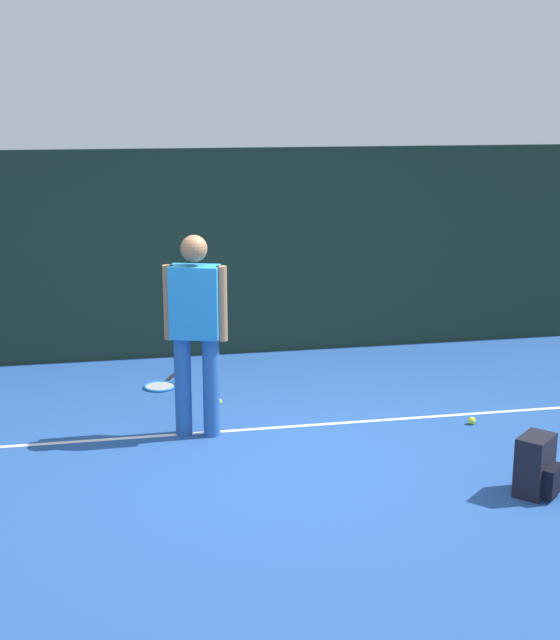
% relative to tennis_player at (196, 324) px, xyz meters
% --- Properties ---
extents(ground_plane, '(12.00, 12.00, 0.00)m').
position_rel_tennis_player_xyz_m(ground_plane, '(0.68, -0.54, -0.97)').
color(ground_plane, '#234C93').
extents(back_fence, '(10.00, 0.10, 2.26)m').
position_rel_tennis_player_xyz_m(back_fence, '(0.68, 2.46, 0.16)').
color(back_fence, '#192D23').
rests_on(back_fence, ground).
extents(court_line, '(9.00, 0.05, 0.00)m').
position_rel_tennis_player_xyz_m(court_line, '(0.68, 0.02, -0.96)').
color(court_line, white).
rests_on(court_line, ground).
extents(tennis_player, '(0.51, 0.33, 1.70)m').
position_rel_tennis_player_xyz_m(tennis_player, '(0.00, 0.00, 0.00)').
color(tennis_player, '#2659A5').
rests_on(tennis_player, ground).
extents(tennis_racket, '(0.43, 0.63, 0.03)m').
position_rel_tennis_player_xyz_m(tennis_racket, '(-0.22, 1.36, -0.95)').
color(tennis_racket, black).
rests_on(tennis_racket, ground).
extents(backpack, '(0.38, 0.38, 0.44)m').
position_rel_tennis_player_xyz_m(backpack, '(2.25, -1.65, -0.76)').
color(backpack, black).
rests_on(backpack, ground).
extents(tennis_ball_near_player, '(0.07, 0.07, 0.07)m').
position_rel_tennis_player_xyz_m(tennis_ball_near_player, '(0.26, 0.71, -0.93)').
color(tennis_ball_near_player, '#CCE033').
rests_on(tennis_ball_near_player, ground).
extents(tennis_ball_by_fence, '(0.07, 0.07, 0.07)m').
position_rel_tennis_player_xyz_m(tennis_ball_by_fence, '(2.37, -0.22, -0.93)').
color(tennis_ball_by_fence, '#CCE033').
rests_on(tennis_ball_by_fence, ground).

